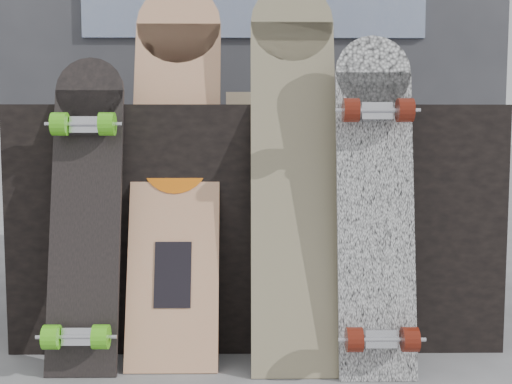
{
  "coord_description": "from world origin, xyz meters",
  "views": [
    {
      "loc": [
        -0.03,
        -1.81,
        0.72
      ],
      "look_at": [
        -0.0,
        0.2,
        0.53
      ],
      "focal_mm": 45.0,
      "sensor_mm": 36.0,
      "label": 1
    }
  ],
  "objects_px": {
    "skateboard_dark": "(85,208)",
    "longboard_cascadia": "(376,200)",
    "vendor_table": "(256,219)",
    "longboard_geisha": "(176,156)",
    "longboard_celtic": "(294,159)"
  },
  "relations": [
    {
      "from": "longboard_geisha",
      "to": "longboard_celtic",
      "type": "bearing_deg",
      "value": -11.21
    },
    {
      "from": "longboard_geisha",
      "to": "longboard_celtic",
      "type": "height_order",
      "value": "longboard_geisha"
    },
    {
      "from": "vendor_table",
      "to": "longboard_celtic",
      "type": "distance_m",
      "value": 0.43
    },
    {
      "from": "longboard_geisha",
      "to": "skateboard_dark",
      "type": "relative_size",
      "value": 1.27
    },
    {
      "from": "longboard_celtic",
      "to": "longboard_cascadia",
      "type": "distance_m",
      "value": 0.28
    },
    {
      "from": "vendor_table",
      "to": "longboard_geisha",
      "type": "height_order",
      "value": "longboard_geisha"
    },
    {
      "from": "longboard_celtic",
      "to": "longboard_cascadia",
      "type": "bearing_deg",
      "value": -25.28
    },
    {
      "from": "vendor_table",
      "to": "skateboard_dark",
      "type": "xyz_separation_m",
      "value": [
        -0.52,
        -0.39,
        0.09
      ]
    },
    {
      "from": "skateboard_dark",
      "to": "longboard_cascadia",
      "type": "bearing_deg",
      "value": -3.92
    },
    {
      "from": "vendor_table",
      "to": "longboard_cascadia",
      "type": "height_order",
      "value": "longboard_cascadia"
    },
    {
      "from": "vendor_table",
      "to": "longboard_celtic",
      "type": "height_order",
      "value": "longboard_celtic"
    },
    {
      "from": "vendor_table",
      "to": "longboard_cascadia",
      "type": "bearing_deg",
      "value": -52.36
    },
    {
      "from": "vendor_table",
      "to": "longboard_geisha",
      "type": "xyz_separation_m",
      "value": [
        -0.26,
        -0.27,
        0.24
      ]
    },
    {
      "from": "longboard_celtic",
      "to": "skateboard_dark",
      "type": "distance_m",
      "value": 0.65
    },
    {
      "from": "longboard_geisha",
      "to": "longboard_celtic",
      "type": "relative_size",
      "value": 1.01
    }
  ]
}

